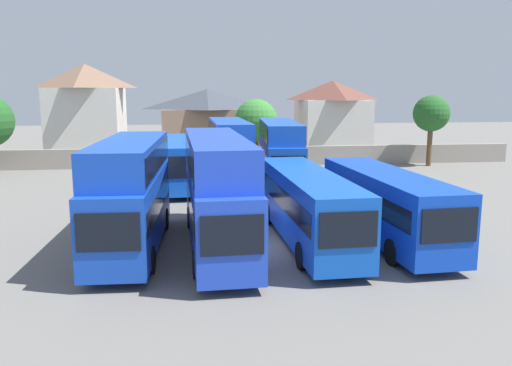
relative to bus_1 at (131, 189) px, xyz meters
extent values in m
plane|color=slate|center=(5.90, 17.72, -2.75)|extent=(140.00, 140.00, 0.00)
cube|color=gray|center=(5.90, 25.27, -1.85)|extent=(56.00, 0.50, 1.80)
cube|color=blue|center=(0.00, -0.09, -0.88)|extent=(2.85, 10.52, 3.03)
cube|color=black|center=(-0.19, -5.33, -0.51)|extent=(2.19, 0.16, 1.37)
cube|color=black|center=(0.00, -0.09, -0.51)|extent=(2.86, 9.69, 0.96)
cube|color=blue|center=(0.01, 0.17, 1.39)|extent=(2.78, 10.00, 1.49)
cube|color=black|center=(0.01, 0.17, 1.39)|extent=(2.85, 9.48, 1.04)
cylinder|color=black|center=(1.02, -3.36, -2.20)|extent=(0.34, 1.11, 1.10)
cylinder|color=black|center=(-1.26, -3.28, -2.20)|extent=(0.34, 1.11, 1.10)
cylinder|color=black|center=(1.25, 3.11, -2.20)|extent=(0.34, 1.11, 1.10)
cylinder|color=black|center=(-1.03, 3.19, -2.20)|extent=(0.34, 1.11, 1.10)
cube|color=blue|center=(3.79, -0.38, -0.85)|extent=(2.84, 11.88, 3.08)
cube|color=black|center=(4.00, -6.30, -0.49)|extent=(2.14, 0.15, 1.38)
cube|color=black|center=(3.79, -0.38, -0.49)|extent=(2.85, 10.94, 0.97)
cube|color=blue|center=(3.78, -0.09, 1.48)|extent=(2.77, 11.29, 1.59)
cube|color=black|center=(3.78, -0.09, 1.48)|extent=(2.84, 10.71, 1.11)
cylinder|color=black|center=(5.03, -4.00, -2.20)|extent=(0.34, 1.11, 1.10)
cylinder|color=black|center=(2.80, -4.08, -2.20)|extent=(0.34, 1.11, 1.10)
cylinder|color=black|center=(4.78, 3.31, -2.20)|extent=(0.34, 1.11, 1.10)
cylinder|color=black|center=(2.54, 3.23, -2.20)|extent=(0.34, 1.11, 1.10)
cube|color=blue|center=(7.97, 0.07, -0.93)|extent=(2.78, 11.71, 2.92)
cube|color=black|center=(8.14, -5.77, -0.58)|extent=(2.15, 0.14, 1.32)
cube|color=black|center=(7.97, 0.07, -0.58)|extent=(2.79, 10.78, 0.92)
cylinder|color=black|center=(9.20, -3.50, -2.20)|extent=(0.33, 1.11, 1.10)
cylinder|color=black|center=(6.95, -3.57, -2.20)|extent=(0.33, 1.11, 1.10)
cylinder|color=black|center=(8.98, 3.71, -2.20)|extent=(0.33, 1.11, 1.10)
cylinder|color=black|center=(6.74, 3.65, -2.20)|extent=(0.33, 1.11, 1.10)
cube|color=blue|center=(11.70, -0.07, -0.94)|extent=(3.10, 11.17, 2.91)
cube|color=black|center=(11.99, -5.61, -0.59)|extent=(2.22, 0.20, 1.31)
cube|color=black|center=(11.70, -0.07, -0.59)|extent=(3.10, 10.29, 0.92)
cylinder|color=black|center=(13.04, -3.43, -2.20)|extent=(0.36, 1.11, 1.10)
cylinder|color=black|center=(10.72, -3.56, -2.20)|extent=(0.36, 1.11, 1.10)
cylinder|color=black|center=(12.67, 3.41, -2.20)|extent=(0.36, 1.11, 1.10)
cylinder|color=black|center=(10.36, 3.28, -2.20)|extent=(0.36, 1.11, 1.10)
cube|color=blue|center=(1.51, 15.20, -0.84)|extent=(3.08, 11.78, 3.11)
cube|color=black|center=(1.82, 9.36, -0.46)|extent=(2.16, 0.20, 1.40)
cube|color=black|center=(1.51, 15.20, -0.46)|extent=(3.07, 10.85, 0.98)
cylinder|color=black|center=(2.83, 11.65, -2.20)|extent=(0.36, 1.11, 1.10)
cylinder|color=black|center=(0.58, 11.53, -2.20)|extent=(0.36, 1.11, 1.10)
cylinder|color=black|center=(2.45, 18.87, -2.20)|extent=(0.36, 1.11, 1.10)
cylinder|color=black|center=(0.19, 18.75, -2.20)|extent=(0.36, 1.11, 1.10)
cube|color=blue|center=(5.50, 15.59, -0.89)|extent=(2.77, 11.00, 3.00)
cube|color=black|center=(5.62, 10.10, -0.53)|extent=(2.23, 0.13, 1.35)
cube|color=black|center=(5.50, 15.59, -0.53)|extent=(2.79, 10.12, 0.94)
cube|color=blue|center=(5.50, 15.87, 1.34)|extent=(2.71, 10.45, 1.47)
cube|color=black|center=(5.50, 15.87, 1.34)|extent=(2.79, 9.90, 1.03)
cylinder|color=black|center=(6.74, 12.23, -2.20)|extent=(0.32, 1.11, 1.10)
cylinder|color=black|center=(4.41, 12.18, -2.20)|extent=(0.32, 1.11, 1.10)
cylinder|color=black|center=(6.59, 19.01, -2.20)|extent=(0.32, 1.11, 1.10)
cylinder|color=black|center=(4.26, 18.96, -2.20)|extent=(0.32, 1.11, 1.10)
cube|color=blue|center=(9.31, 15.57, -0.92)|extent=(3.40, 11.56, 2.95)
cube|color=black|center=(8.89, 9.87, -0.56)|extent=(2.25, 0.25, 1.33)
cube|color=black|center=(9.31, 15.57, -0.56)|extent=(3.37, 10.65, 0.93)
cube|color=blue|center=(9.33, 15.86, 1.27)|extent=(3.31, 10.99, 1.41)
cube|color=black|center=(9.33, 15.86, 1.27)|extent=(3.36, 10.42, 0.98)
cylinder|color=black|center=(10.22, 11.96, -2.20)|extent=(0.38, 1.12, 1.10)
cylinder|color=black|center=(7.87, 12.14, -2.20)|extent=(0.38, 1.12, 1.10)
cylinder|color=black|center=(10.75, 19.01, -2.20)|extent=(0.38, 1.12, 1.10)
cylinder|color=black|center=(8.40, 19.18, -2.20)|extent=(0.38, 1.12, 1.10)
cube|color=silver|center=(-8.46, 34.68, 0.91)|extent=(7.34, 7.93, 7.31)
pyramid|color=brown|center=(-8.46, 34.68, 5.83)|extent=(7.71, 8.33, 2.53)
cube|color=#9E7A60|center=(4.42, 34.67, -0.23)|extent=(9.67, 6.17, 5.04)
pyramid|color=#3D424C|center=(4.42, 34.67, 3.37)|extent=(10.15, 6.48, 2.16)
cube|color=silver|center=(18.45, 34.32, 0.26)|extent=(7.27, 7.57, 6.01)
pyramid|color=brown|center=(18.45, 34.32, 4.34)|extent=(7.64, 7.95, 2.14)
cylinder|color=brown|center=(8.98, 27.77, -1.42)|extent=(0.56, 0.56, 2.66)
sphere|color=#387F33|center=(8.98, 27.77, 1.38)|extent=(4.21, 4.21, 4.21)
cylinder|color=brown|center=(24.94, 23.27, -0.87)|extent=(0.47, 0.47, 3.76)
sphere|color=#235B23|center=(24.94, 23.27, 2.19)|extent=(3.38, 3.38, 3.38)
camera|label=1|loc=(2.75, -22.83, 4.25)|focal=36.17mm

